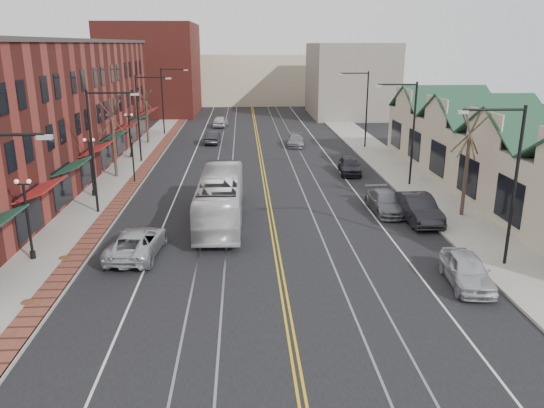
{
  "coord_description": "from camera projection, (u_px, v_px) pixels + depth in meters",
  "views": [
    {
      "loc": [
        -1.75,
        -18.32,
        10.9
      ],
      "look_at": [
        -0.12,
        11.0,
        2.0
      ],
      "focal_mm": 35.0,
      "sensor_mm": 36.0,
      "label": 1
    }
  ],
  "objects": [
    {
      "name": "ground",
      "position": [
        291.0,
        334.0,
        20.77
      ],
      "size": [
        160.0,
        160.0,
        0.0
      ],
      "primitive_type": "plane",
      "color": "black",
      "rests_on": "ground"
    },
    {
      "name": "lamppost_l_2",
      "position": [
        92.0,
        168.0,
        38.56
      ],
      "size": [
        0.84,
        0.28,
        4.27
      ],
      "color": "black",
      "rests_on": "sidewalk_left"
    },
    {
      "name": "sidewalk_left",
      "position": [
        105.0,
        196.0,
        39.22
      ],
      "size": [
        4.0,
        120.0,
        0.15
      ],
      "primitive_type": "cube",
      "color": "gray",
      "rests_on": "ground"
    },
    {
      "name": "lamppost_l_3",
      "position": [
        130.0,
        136.0,
        51.94
      ],
      "size": [
        0.84,
        0.28,
        4.27
      ],
      "color": "black",
      "rests_on": "sidewalk_left"
    },
    {
      "name": "manhole_far",
      "position": [
        65.0,
        258.0,
        27.77
      ],
      "size": [
        0.6,
        0.6,
        0.02
      ],
      "primitive_type": "cylinder",
      "color": "#592D19",
      "rests_on": "sidewalk_left"
    },
    {
      "name": "tree_left_far",
      "position": [
        146.0,
        115.0,
        59.28
      ],
      "size": [
        1.66,
        1.28,
        6.02
      ],
      "color": "#382B21",
      "rests_on": "sidewalk_left"
    },
    {
      "name": "streetlight_r_2",
      "position": [
        363.0,
        101.0,
        56.2
      ],
      "size": [
        3.33,
        0.25,
        8.0
      ],
      "color": "black",
      "rests_on": "sidewalk_right"
    },
    {
      "name": "parked_car_a",
      "position": [
        467.0,
        270.0,
        24.78
      ],
      "size": [
        2.16,
        4.52,
        1.49
      ],
      "primitive_type": "imported",
      "rotation": [
        0.0,
        0.0,
        -0.09
      ],
      "color": "#B4B5BC",
      "rests_on": "ground"
    },
    {
      "name": "building_right",
      "position": [
        504.0,
        162.0,
        40.16
      ],
      "size": [
        8.0,
        36.0,
        4.6
      ],
      "primitive_type": "cube",
      "color": "#C1B094",
      "rests_on": "ground"
    },
    {
      "name": "distant_car_far",
      "position": [
        220.0,
        121.0,
        72.26
      ],
      "size": [
        2.24,
        4.56,
        1.5
      ],
      "primitive_type": "imported",
      "rotation": [
        0.0,
        0.0,
        3.03
      ],
      "color": "silver",
      "rests_on": "ground"
    },
    {
      "name": "lamppost_l_1",
      "position": [
        28.0,
        221.0,
        27.09
      ],
      "size": [
        0.84,
        0.28,
        4.27
      ],
      "color": "black",
      "rests_on": "sidewalk_left"
    },
    {
      "name": "backdrop_right",
      "position": [
        350.0,
        80.0,
        82.07
      ],
      "size": [
        12.0,
        16.0,
        11.0
      ],
      "primitive_type": "cube",
      "color": "slate",
      "rests_on": "ground"
    },
    {
      "name": "traffic_signal",
      "position": [
        133.0,
        155.0,
        42.45
      ],
      "size": [
        0.18,
        0.15,
        3.8
      ],
      "color": "black",
      "rests_on": "sidewalk_left"
    },
    {
      "name": "parked_car_d",
      "position": [
        350.0,
        166.0,
        46.09
      ],
      "size": [
        2.1,
        4.48,
        1.48
      ],
      "primitive_type": "imported",
      "rotation": [
        0.0,
        0.0,
        -0.08
      ],
      "color": "black",
      "rests_on": "ground"
    },
    {
      "name": "parked_car_c",
      "position": [
        386.0,
        202.0,
        35.57
      ],
      "size": [
        2.16,
        4.91,
        1.4
      ],
      "primitive_type": "imported",
      "rotation": [
        0.0,
        0.0,
        0.04
      ],
      "color": "slate",
      "rests_on": "ground"
    },
    {
      "name": "streetlight_l_3",
      "position": [
        166.0,
        94.0,
        64.59
      ],
      "size": [
        3.33,
        0.25,
        8.0
      ],
      "color": "black",
      "rests_on": "sidewalk_left"
    },
    {
      "name": "streetlight_l_1",
      "position": [
        98.0,
        139.0,
        34.01
      ],
      "size": [
        3.33,
        0.25,
        8.0
      ],
      "color": "black",
      "rests_on": "sidewalk_left"
    },
    {
      "name": "manhole_mid",
      "position": [
        28.0,
        302.0,
        22.99
      ],
      "size": [
        0.6,
        0.6,
        0.02
      ],
      "primitive_type": "cylinder",
      "color": "#592D19",
      "rests_on": "sidewalk_left"
    },
    {
      "name": "tree_left_near",
      "position": [
        113.0,
        137.0,
        43.93
      ],
      "size": [
        1.78,
        1.37,
        6.48
      ],
      "color": "#382B21",
      "rests_on": "sidewalk_left"
    },
    {
      "name": "sidewalk_right",
      "position": [
        424.0,
        191.0,
        40.49
      ],
      "size": [
        4.0,
        120.0,
        0.15
      ],
      "primitive_type": "cube",
      "color": "gray",
      "rests_on": "ground"
    },
    {
      "name": "tree_right_mid",
      "position": [
        467.0,
        161.0,
        33.72
      ],
      "size": [
        1.9,
        1.46,
        6.93
      ],
      "color": "#382B21",
      "rests_on": "sidewalk_right"
    },
    {
      "name": "streetlight_r_0",
      "position": [
        508.0,
        170.0,
        25.63
      ],
      "size": [
        3.33,
        0.25,
        8.0
      ],
      "color": "black",
      "rests_on": "sidewalk_right"
    },
    {
      "name": "distant_car_left",
      "position": [
        213.0,
        138.0,
        60.13
      ],
      "size": [
        1.67,
        4.26,
        1.38
      ],
      "primitive_type": "imported",
      "rotation": [
        0.0,
        0.0,
        3.09
      ],
      "color": "#222228",
      "rests_on": "ground"
    },
    {
      "name": "streetlight_l_2",
      "position": [
        143.0,
        110.0,
        49.3
      ],
      "size": [
        3.33,
        0.25,
        8.0
      ],
      "color": "black",
      "rests_on": "sidewalk_left"
    },
    {
      "name": "distant_car_right",
      "position": [
        295.0,
        140.0,
        58.68
      ],
      "size": [
        2.23,
        4.57,
        1.28
      ],
      "primitive_type": "imported",
      "rotation": [
        0.0,
        0.0,
        -0.1
      ],
      "color": "slate",
      "rests_on": "ground"
    },
    {
      "name": "backdrop_mid",
      "position": [
        251.0,
        79.0,
        100.68
      ],
      "size": [
        22.0,
        14.0,
        9.0
      ],
      "primitive_type": "cube",
      "color": "#C1B094",
      "rests_on": "ground"
    },
    {
      "name": "parked_suv",
      "position": [
        137.0,
        243.0,
        28.24
      ],
      "size": [
        2.85,
        5.48,
        1.47
      ],
      "primitive_type": "imported",
      "rotation": [
        0.0,
        0.0,
        3.06
      ],
      "color": "#B5B9BD",
      "rests_on": "ground"
    },
    {
      "name": "transit_bus",
      "position": [
        221.0,
        198.0,
        33.38
      ],
      "size": [
        2.76,
        11.22,
        3.12
      ],
      "primitive_type": "imported",
      "rotation": [
        0.0,
        0.0,
        3.13
      ],
      "color": "silver",
      "rests_on": "ground"
    },
    {
      "name": "streetlight_r_1",
      "position": [
        408.0,
        123.0,
        40.91
      ],
      "size": [
        3.33,
        0.25,
        8.0
      ],
      "color": "black",
      "rests_on": "sidewalk_right"
    },
    {
      "name": "parked_car_b",
      "position": [
        418.0,
        208.0,
        33.73
      ],
      "size": [
        2.0,
        5.28,
        1.72
      ],
      "primitive_type": "imported",
      "rotation": [
        0.0,
        0.0,
        0.04
      ],
      "color": "black",
      "rests_on": "ground"
    },
    {
      "name": "backdrop_left",
      "position": [
        153.0,
        69.0,
        84.77
      ],
      "size": [
        14.0,
        18.0,
        14.0
      ],
      "primitive_type": "cube",
      "color": "maroon",
      "rests_on": "ground"
    },
    {
      "name": "building_left",
      "position": [
        35.0,
        112.0,
        43.96
      ],
      "size": [
        10.0,
        50.0,
        11.0
      ],
      "primitive_type": "cube",
      "color": "maroon",
      "rests_on": "ground"
    }
  ]
}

